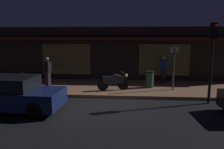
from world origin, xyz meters
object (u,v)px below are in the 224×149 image
Objects in this scene: person_photographer at (48,71)px; person_bystander at (163,69)px; motorcycle at (114,81)px; trash_bin at (150,79)px; traffic_light_pole at (212,49)px; sign_post at (174,65)px; parked_car_near at (11,94)px; bicycle_parked at (16,82)px.

person_bystander is (6.79, 1.39, 0.00)m from person_photographer.
motorcycle is 2.15m from trash_bin.
traffic_light_pole is at bearing -19.51° from motorcycle.
sign_post reaches higher than trash_bin.
person_photographer is 6.93m from person_bystander.
motorcycle is 3.98m from person_photographer.
person_bystander is 8.75m from parked_car_near.
trash_bin is 0.22× the size of parked_car_near.
bicycle_parked is at bearing 171.60° from traffic_light_pole.
motorcycle is 1.00× the size of person_photographer.
sign_post is (8.58, 0.50, 1.00)m from bicycle_parked.
person_photographer is 8.78m from traffic_light_pole.
motorcycle reaches higher than trash_bin.
sign_post is 8.07m from parked_car_near.
bicycle_parked is (-5.39, -0.12, -0.14)m from motorcycle.
motorcycle is 3.63m from person_bystander.
trash_bin is 0.26× the size of traffic_light_pole.
motorcycle is at bearing -143.62° from person_bystander.
trash_bin is at bearing -125.68° from person_bystander.
sign_post is 2.52m from traffic_light_pole.
person_bystander is at bearing 38.17° from parked_car_near.
motorcycle is 1.80× the size of trash_bin.
person_bystander reaches higher than bicycle_parked.
parked_car_near is at bearing -153.05° from sign_post.
parked_car_near is at bearing -91.11° from person_photographer.
motorcycle is at bearing 160.49° from traffic_light_pole.
sign_post is 1.58m from trash_bin.
sign_post is at bearing -80.78° from person_bystander.
bicycle_parked is at bearing -176.65° from sign_post.
sign_post reaches higher than person_photographer.
person_bystander is 1.64m from trash_bin.
person_photographer is 1.80× the size of trash_bin.
person_bystander reaches higher than parked_car_near.
traffic_light_pole is (1.54, -3.72, 1.45)m from person_bystander.
sign_post is at bearing 122.75° from traffic_light_pole.
motorcycle is at bearing -156.79° from trash_bin.
parked_car_near is (-5.94, -4.11, 0.08)m from trash_bin.
person_photographer and person_bystander have the same top height.
person_photographer is at bearing 169.03° from motorcycle.
person_bystander is at bearing 112.55° from traffic_light_pole.
parked_car_near is at bearing -140.57° from motorcycle.
sign_post is (0.29, -1.76, 0.48)m from person_bystander.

